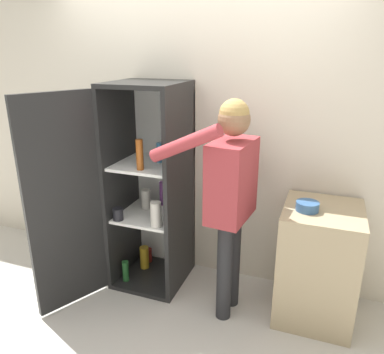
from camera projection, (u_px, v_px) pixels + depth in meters
ground_plane at (153, 330)px, 2.78m from camera, size 12.00×12.00×0.00m
wall_back at (197, 135)px, 3.23m from camera, size 7.00×0.06×2.55m
refrigerator at (135, 191)px, 3.12m from camera, size 0.88×1.13×1.74m
person at (230, 185)px, 2.67m from camera, size 0.68×0.59×1.67m
counter at (318, 263)px, 2.83m from camera, size 0.56×0.61×0.89m
bowl at (307, 206)px, 2.64m from camera, size 0.16×0.16×0.07m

